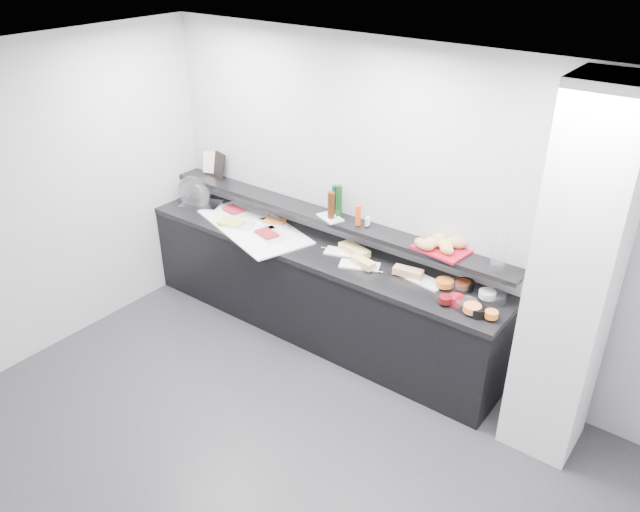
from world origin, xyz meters
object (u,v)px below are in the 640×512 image
Objects in this scene: bread_tray at (441,249)px; condiment_tray at (330,217)px; cloche_base at (201,205)px; sandwich_plate_mid at (360,265)px; carafe at (499,252)px; framed_print at (219,165)px.

condiment_tray is at bearing -170.61° from bread_tray.
cloche_base is 1.62× the size of condiment_tray.
sandwich_plate_mid is 0.70m from bread_tray.
carafe is (1.09, 0.20, 0.39)m from sandwich_plate_mid.
bread_tray is 0.50m from carafe.
framed_print reaches higher than bread_tray.
framed_print is at bearing 178.13° from carafe.
cloche_base is 1.29× the size of carafe.
condiment_tray is (1.51, 0.13, 0.24)m from cloche_base.
carafe is (0.48, -0.03, 0.14)m from bread_tray.
condiment_tray is 1.55m from carafe.
condiment_tray is 1.06m from bread_tray.
cloche_base is 1.49× the size of framed_print.
carafe is (3.05, 0.15, 0.38)m from cloche_base.
cloche_base is 0.44m from framed_print.
cloche_base reaches higher than sandwich_plate_mid.
cloche_base is 2.59m from bread_tray.
framed_print is 0.87× the size of carafe.
framed_print is at bearing 57.06° from cloche_base.
bread_tray is (2.53, -0.07, -0.12)m from framed_print.
bread_tray is (0.62, 0.23, 0.25)m from sandwich_plate_mid.
framed_print reaches higher than cloche_base.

